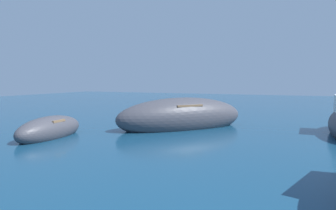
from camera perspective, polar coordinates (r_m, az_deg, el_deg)
name	(u,v)px	position (r m, az deg, el deg)	size (l,w,h in m)	color
moored_boat_1	(182,117)	(13.90, 2.58, -2.24)	(5.54, 5.95, 1.77)	#3F3F47
moored_boat_6	(50,130)	(12.48, -21.08, -4.30)	(1.36, 3.30, 1.05)	#3F3F47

